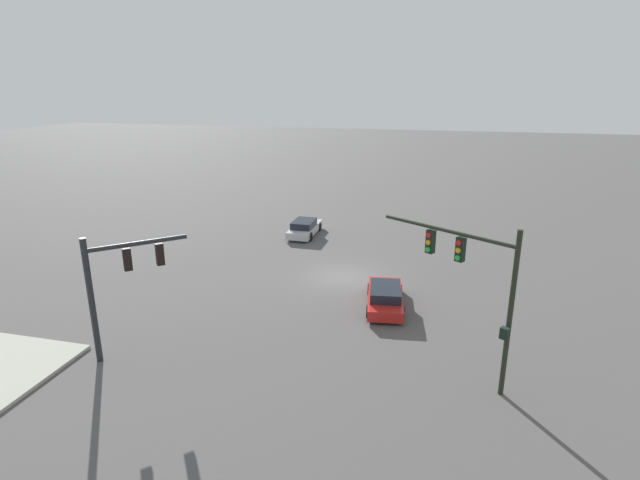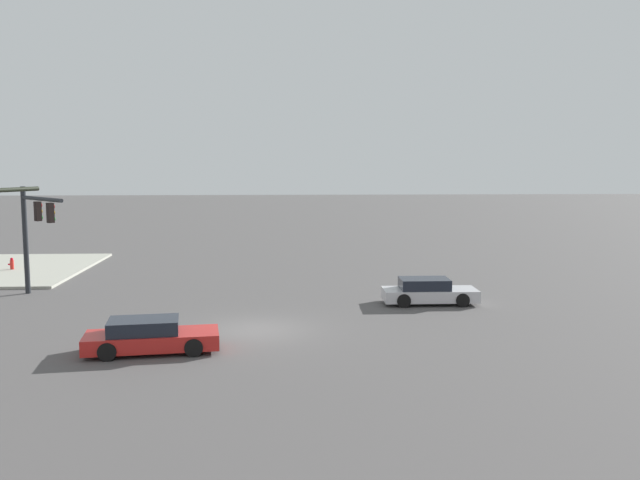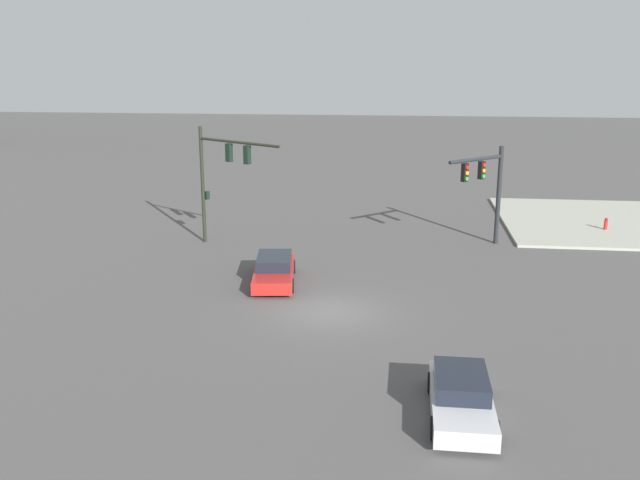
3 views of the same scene
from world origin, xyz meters
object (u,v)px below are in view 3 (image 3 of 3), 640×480
(sedan_car_approaching, at_px, (274,270))
(sedan_car_waiting_far, at_px, (461,396))
(fire_hydrant_on_curb, at_px, (606,224))
(traffic_signal_near_corner, at_px, (487,182))
(traffic_signal_opposite_side, at_px, (221,168))

(sedan_car_approaching, bearing_deg, sedan_car_waiting_far, 25.88)
(sedan_car_waiting_far, bearing_deg, fire_hydrant_on_curb, 156.50)
(traffic_signal_near_corner, xyz_separation_m, sedan_car_waiting_far, (-19.13, 2.68, -3.02))
(traffic_signal_opposite_side, distance_m, sedan_car_approaching, 8.04)
(sedan_car_approaching, distance_m, fire_hydrant_on_curb, 21.40)
(traffic_signal_near_corner, relative_size, traffic_signal_opposite_side, 0.84)
(traffic_signal_near_corner, relative_size, fire_hydrant_on_curb, 7.65)
(sedan_car_approaching, xyz_separation_m, fire_hydrant_on_curb, (11.79, -17.85, -0.09))
(sedan_car_waiting_far, relative_size, fire_hydrant_on_curb, 6.22)
(sedan_car_approaching, height_order, fire_hydrant_on_curb, sedan_car_approaching)
(traffic_signal_opposite_side, bearing_deg, sedan_car_waiting_far, -23.47)
(sedan_car_approaching, relative_size, sedan_car_waiting_far, 1.10)
(traffic_signal_opposite_side, height_order, sedan_car_approaching, traffic_signal_opposite_side)
(traffic_signal_near_corner, relative_size, sedan_car_waiting_far, 1.23)
(traffic_signal_near_corner, distance_m, traffic_signal_opposite_side, 14.37)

